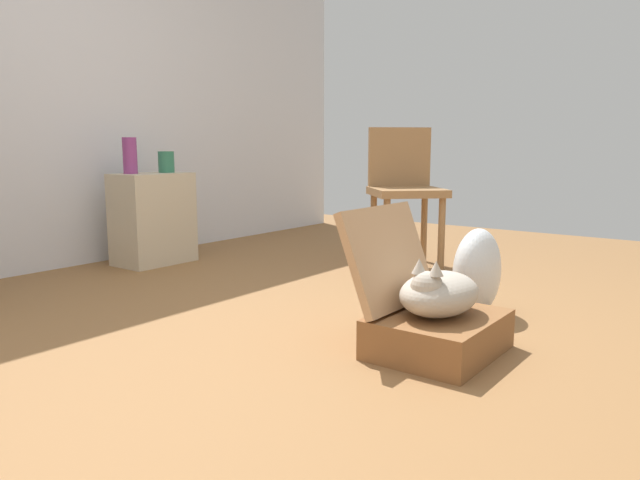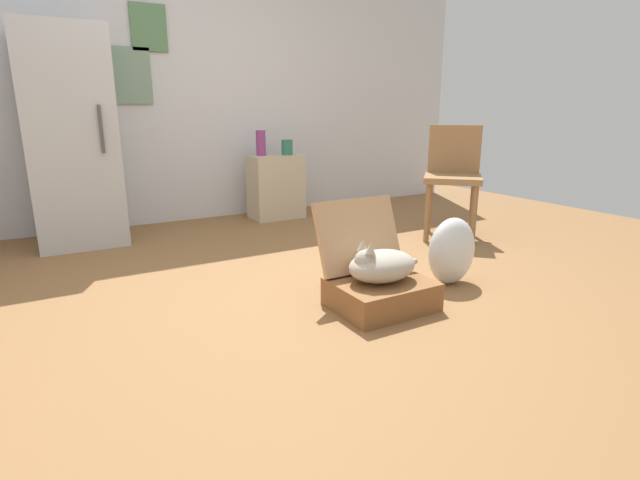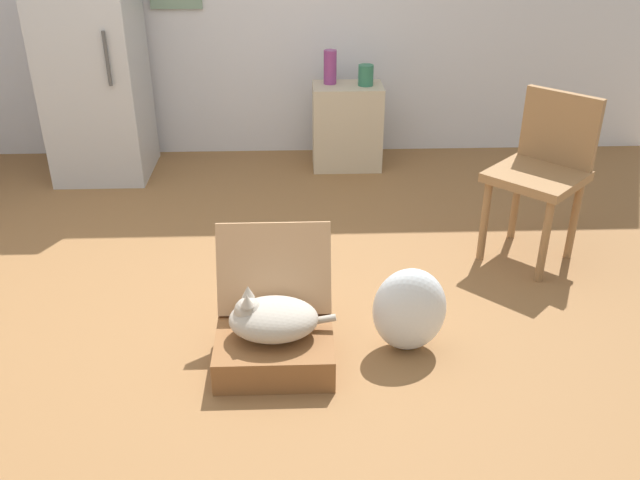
{
  "view_description": "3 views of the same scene",
  "coord_description": "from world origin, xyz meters",
  "px_view_note": "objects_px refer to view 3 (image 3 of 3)",
  "views": [
    {
      "loc": [
        -1.83,
        -1.53,
        0.81
      ],
      "look_at": [
        0.33,
        0.09,
        0.38
      ],
      "focal_mm": 33.67,
      "sensor_mm": 36.0,
      "label": 1
    },
    {
      "loc": [
        -1.29,
        -2.54,
        1.06
      ],
      "look_at": [
        0.14,
        -0.08,
        0.3
      ],
      "focal_mm": 27.39,
      "sensor_mm": 36.0,
      "label": 2
    },
    {
      "loc": [
        0.37,
        -3.0,
        1.93
      ],
      "look_at": [
        0.47,
        -0.24,
        0.47
      ],
      "focal_mm": 38.24,
      "sensor_mm": 36.0,
      "label": 3
    }
  ],
  "objects_px": {
    "cat": "(271,318)",
    "refrigerator": "(93,60)",
    "vase_tall": "(330,67)",
    "chair": "(543,168)",
    "plastic_bag_white": "(409,310)",
    "suitcase_base": "(275,350)",
    "vase_short": "(366,75)",
    "side_table": "(347,127)"
  },
  "relations": [
    {
      "from": "refrigerator",
      "to": "side_table",
      "type": "height_order",
      "value": "refrigerator"
    },
    {
      "from": "plastic_bag_white",
      "to": "vase_short",
      "type": "relative_size",
      "value": 2.87
    },
    {
      "from": "refrigerator",
      "to": "plastic_bag_white",
      "type": "bearing_deg",
      "value": -49.77
    },
    {
      "from": "cat",
      "to": "refrigerator",
      "type": "distance_m",
      "value": 2.73
    },
    {
      "from": "plastic_bag_white",
      "to": "refrigerator",
      "type": "distance_m",
      "value": 3.0
    },
    {
      "from": "suitcase_base",
      "to": "vase_short",
      "type": "height_order",
      "value": "vase_short"
    },
    {
      "from": "cat",
      "to": "vase_short",
      "type": "relative_size",
      "value": 3.22
    },
    {
      "from": "side_table",
      "to": "vase_tall",
      "type": "bearing_deg",
      "value": 159.02
    },
    {
      "from": "chair",
      "to": "vase_short",
      "type": "bearing_deg",
      "value": 165.69
    },
    {
      "from": "suitcase_base",
      "to": "side_table",
      "type": "bearing_deg",
      "value": 78.37
    },
    {
      "from": "side_table",
      "to": "cat",
      "type": "bearing_deg",
      "value": -101.87
    },
    {
      "from": "refrigerator",
      "to": "vase_short",
      "type": "relative_size",
      "value": 11.36
    },
    {
      "from": "cat",
      "to": "vase_tall",
      "type": "relative_size",
      "value": 1.97
    },
    {
      "from": "refrigerator",
      "to": "vase_short",
      "type": "distance_m",
      "value": 1.91
    },
    {
      "from": "vase_tall",
      "to": "vase_short",
      "type": "relative_size",
      "value": 1.64
    },
    {
      "from": "vase_tall",
      "to": "suitcase_base",
      "type": "bearing_deg",
      "value": -98.52
    },
    {
      "from": "vase_tall",
      "to": "chair",
      "type": "distance_m",
      "value": 1.84
    },
    {
      "from": "plastic_bag_white",
      "to": "chair",
      "type": "relative_size",
      "value": 0.45
    },
    {
      "from": "plastic_bag_white",
      "to": "side_table",
      "type": "bearing_deg",
      "value": 92.96
    },
    {
      "from": "plastic_bag_white",
      "to": "side_table",
      "type": "distance_m",
      "value": 2.3
    },
    {
      "from": "suitcase_base",
      "to": "plastic_bag_white",
      "type": "relative_size",
      "value": 1.24
    },
    {
      "from": "suitcase_base",
      "to": "plastic_bag_white",
      "type": "bearing_deg",
      "value": 9.01
    },
    {
      "from": "refrigerator",
      "to": "vase_short",
      "type": "height_order",
      "value": "refrigerator"
    },
    {
      "from": "refrigerator",
      "to": "side_table",
      "type": "xyz_separation_m",
      "value": [
        1.78,
        0.05,
        -0.52
      ]
    },
    {
      "from": "vase_tall",
      "to": "refrigerator",
      "type": "bearing_deg",
      "value": -176.58
    },
    {
      "from": "chair",
      "to": "plastic_bag_white",
      "type": "bearing_deg",
      "value": -89.42
    },
    {
      "from": "suitcase_base",
      "to": "vase_tall",
      "type": "xyz_separation_m",
      "value": [
        0.37,
        2.44,
        0.66
      ]
    },
    {
      "from": "side_table",
      "to": "vase_short",
      "type": "height_order",
      "value": "vase_short"
    },
    {
      "from": "cat",
      "to": "vase_tall",
      "type": "bearing_deg",
      "value": 81.24
    },
    {
      "from": "suitcase_base",
      "to": "side_table",
      "type": "height_order",
      "value": "side_table"
    },
    {
      "from": "vase_tall",
      "to": "vase_short",
      "type": "distance_m",
      "value": 0.26
    },
    {
      "from": "cat",
      "to": "vase_short",
      "type": "height_order",
      "value": "vase_short"
    },
    {
      "from": "cat",
      "to": "refrigerator",
      "type": "bearing_deg",
      "value": 118.62
    },
    {
      "from": "cat",
      "to": "chair",
      "type": "bearing_deg",
      "value": 33.43
    },
    {
      "from": "side_table",
      "to": "vase_short",
      "type": "relative_size",
      "value": 4.24
    },
    {
      "from": "plastic_bag_white",
      "to": "vase_tall",
      "type": "relative_size",
      "value": 1.75
    },
    {
      "from": "vase_tall",
      "to": "plastic_bag_white",
      "type": "bearing_deg",
      "value": -84.02
    },
    {
      "from": "side_table",
      "to": "vase_short",
      "type": "xyz_separation_m",
      "value": [
        0.13,
        -0.01,
        0.38
      ]
    },
    {
      "from": "cat",
      "to": "chair",
      "type": "xyz_separation_m",
      "value": [
        1.47,
        0.97,
        0.29
      ]
    },
    {
      "from": "chair",
      "to": "refrigerator",
      "type": "bearing_deg",
      "value": -161.66
    },
    {
      "from": "cat",
      "to": "side_table",
      "type": "height_order",
      "value": "side_table"
    },
    {
      "from": "cat",
      "to": "side_table",
      "type": "relative_size",
      "value": 0.76
    }
  ]
}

